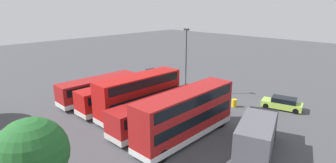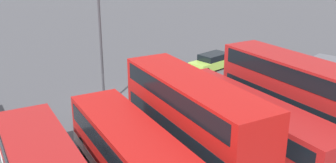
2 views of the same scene
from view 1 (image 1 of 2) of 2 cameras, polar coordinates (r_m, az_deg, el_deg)
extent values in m
plane|color=#47474C|center=(36.18, 5.36, -2.97)|extent=(140.00, 140.00, 0.00)
cube|color=#A51919|center=(23.95, 3.92, -6.93)|extent=(2.70, 11.22, 4.20)
cube|color=silver|center=(24.72, 3.84, -10.83)|extent=(2.74, 11.26, 0.55)
cube|color=black|center=(24.03, 3.91, -7.37)|extent=(2.75, 10.42, 0.90)
cube|color=black|center=(23.40, 3.99, -3.56)|extent=(2.75, 10.42, 0.90)
cube|color=black|center=(28.31, 11.19, -3.93)|extent=(2.25, 0.09, 1.10)
cylinder|color=black|center=(28.40, 7.51, -7.38)|extent=(0.31, 1.10, 1.10)
cylinder|color=black|center=(27.28, 11.37, -8.60)|extent=(0.31, 1.10, 1.10)
cylinder|color=black|center=(22.80, -5.36, -13.58)|extent=(0.31, 1.10, 1.10)
cylinder|color=black|center=(21.38, -1.20, -15.70)|extent=(0.31, 1.10, 1.10)
cube|color=#A51919|center=(26.74, -1.74, -6.21)|extent=(2.59, 11.54, 2.60)
cube|color=silver|center=(27.15, -1.72, -8.21)|extent=(2.63, 11.58, 0.55)
cube|color=black|center=(26.52, -1.75, -5.01)|extent=(2.65, 10.74, 0.90)
cube|color=black|center=(30.61, 6.02, -2.15)|extent=(2.25, 0.07, 1.10)
cylinder|color=black|center=(30.81, 2.62, -5.31)|extent=(0.30, 1.10, 1.10)
cylinder|color=black|center=(29.49, 5.93, -6.40)|extent=(0.30, 1.10, 1.10)
cylinder|color=black|center=(25.46, -10.69, -10.44)|extent=(0.30, 1.10, 1.10)
cylinder|color=black|center=(23.84, -7.45, -12.22)|extent=(0.30, 1.10, 1.10)
cube|color=#B71411|center=(29.11, -6.20, -2.72)|extent=(2.75, 10.14, 4.20)
cube|color=silver|center=(29.75, -6.09, -6.05)|extent=(2.79, 10.19, 0.55)
cube|color=black|center=(29.17, -6.18, -3.09)|extent=(2.80, 9.35, 0.90)
cube|color=black|center=(28.66, -6.29, 0.12)|extent=(2.80, 9.35, 0.90)
cube|color=black|center=(32.41, 0.82, -1.01)|extent=(2.25, 0.11, 1.10)
cylinder|color=black|center=(32.78, -2.35, -3.96)|extent=(0.32, 1.11, 1.10)
cylinder|color=black|center=(31.26, 0.45, -4.97)|extent=(0.32, 1.11, 1.10)
cylinder|color=black|center=(28.73, -13.23, -7.40)|extent=(0.32, 1.11, 1.10)
cylinder|color=black|center=(26.98, -10.66, -8.84)|extent=(0.32, 1.11, 1.10)
cube|color=#B71411|center=(31.86, -10.47, -2.74)|extent=(2.73, 10.21, 2.60)
cube|color=silver|center=(32.20, -10.38, -4.46)|extent=(2.77, 10.25, 0.55)
cube|color=black|center=(31.67, -10.53, -1.71)|extent=(2.77, 9.41, 0.90)
cube|color=black|center=(34.66, -3.58, 0.11)|extent=(2.25, 0.10, 1.10)
cylinder|color=black|center=(35.12, -6.50, -2.65)|extent=(0.32, 1.11, 1.10)
cylinder|color=black|center=(33.48, -4.09, -3.55)|extent=(0.32, 1.11, 1.10)
cylinder|color=black|center=(31.40, -17.10, -5.63)|extent=(0.32, 1.11, 1.10)
cylinder|color=black|center=(29.55, -15.01, -6.85)|extent=(0.32, 1.11, 1.10)
cube|color=#A51919|center=(34.79, -14.68, -1.37)|extent=(2.73, 10.33, 2.60)
cube|color=silver|center=(35.11, -14.56, -2.97)|extent=(2.77, 10.37, 0.55)
cube|color=black|center=(34.62, -14.75, -0.43)|extent=(2.78, 9.53, 0.90)
cube|color=black|center=(37.35, -7.93, 1.17)|extent=(2.25, 0.10, 1.10)
cylinder|color=black|center=(37.91, -10.58, -1.40)|extent=(0.32, 1.11, 1.10)
cylinder|color=black|center=(36.16, -8.54, -2.18)|extent=(0.32, 1.11, 1.10)
cylinder|color=black|center=(34.52, -20.85, -4.00)|extent=(0.32, 1.11, 1.10)
cylinder|color=black|center=(32.58, -19.19, -5.02)|extent=(0.32, 1.11, 1.10)
cube|color=#595960|center=(22.27, 18.35, -11.51)|extent=(4.07, 6.00, 2.80)
cube|color=black|center=(25.78, 19.52, -8.45)|extent=(2.99, 2.67, 2.20)
cylinder|color=black|center=(26.31, 16.85, -10.09)|extent=(0.57, 1.04, 1.00)
cylinder|color=black|center=(26.13, 21.81, -10.78)|extent=(0.57, 1.04, 1.00)
cylinder|color=black|center=(21.53, 14.24, -16.16)|extent=(0.57, 1.04, 1.00)
cube|color=#A5D14C|center=(34.05, 23.27, -4.58)|extent=(4.71, 2.77, 0.70)
cube|color=black|center=(33.82, 23.72, -3.64)|extent=(2.96, 2.21, 0.55)
cylinder|color=black|center=(33.57, 20.32, -4.93)|extent=(0.67, 0.36, 0.64)
cylinder|color=black|center=(35.06, 20.82, -4.09)|extent=(0.67, 0.36, 0.64)
cylinder|color=black|center=(33.24, 25.77, -5.77)|extent=(0.67, 0.36, 0.64)
cylinder|color=black|center=(34.75, 26.04, -4.88)|extent=(0.67, 0.36, 0.64)
cube|color=silver|center=(44.33, -2.81, 1.41)|extent=(4.08, 1.83, 0.70)
cube|color=black|center=(44.32, -3.00, 2.24)|extent=(2.45, 1.66, 0.55)
cylinder|color=black|center=(43.92, -0.77, 1.00)|extent=(0.64, 0.22, 0.64)
cylinder|color=black|center=(42.85, -2.29, 0.60)|extent=(0.64, 0.22, 0.64)
cylinder|color=black|center=(45.93, -3.29, 1.66)|extent=(0.64, 0.22, 0.64)
cylinder|color=black|center=(44.91, -4.80, 1.29)|extent=(0.64, 0.22, 0.64)
cylinder|color=#38383D|center=(35.71, 3.89, 3.98)|extent=(0.16, 0.16, 8.60)
cube|color=#262628|center=(35.04, 4.03, 11.11)|extent=(0.70, 0.30, 0.24)
cylinder|color=yellow|center=(32.88, 14.05, -4.53)|extent=(0.60, 0.60, 0.95)
sphere|color=#236028|center=(17.09, -27.21, -13.51)|extent=(4.05, 4.05, 4.05)
camera|label=2|loc=(31.27, -41.38, 9.92)|focal=41.41mm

